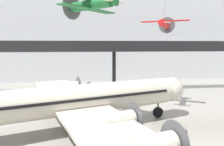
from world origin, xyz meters
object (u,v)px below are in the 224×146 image
at_px(suspended_plane_red_highwing, 164,24).
at_px(info_sign_pedestal, 185,137).
at_px(airliner_silver_main, 70,101).
at_px(suspended_plane_green_biplane, 91,4).
at_px(stanchion_barrier, 185,131).

xyz_separation_m(suspended_plane_red_highwing, info_sign_pedestal, (-1.61, -10.63, -11.39)).
xyz_separation_m(airliner_silver_main, suspended_plane_red_highwing, (12.31, 7.12, 8.52)).
distance_m(suspended_plane_green_biplane, suspended_plane_red_highwing, 10.77).
relative_size(suspended_plane_red_highwing, stanchion_barrier, 8.18).
bearing_deg(suspended_plane_green_biplane, stanchion_barrier, -167.54).
relative_size(suspended_plane_green_biplane, stanchion_barrier, 7.01).
height_order(suspended_plane_green_biplane, suspended_plane_red_highwing, suspended_plane_green_biplane).
bearing_deg(stanchion_barrier, suspended_plane_red_highwing, 84.36).
relative_size(airliner_silver_main, suspended_plane_red_highwing, 3.75).
distance_m(suspended_plane_green_biplane, info_sign_pedestal, 17.03).
xyz_separation_m(suspended_plane_red_highwing, stanchion_barrier, (-0.90, -9.07, -11.52)).
height_order(airliner_silver_main, stanchion_barrier, airliner_silver_main).
distance_m(airliner_silver_main, stanchion_barrier, 11.97).
bearing_deg(stanchion_barrier, info_sign_pedestal, -114.53).
bearing_deg(suspended_plane_green_biplane, airliner_silver_main, 99.59).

